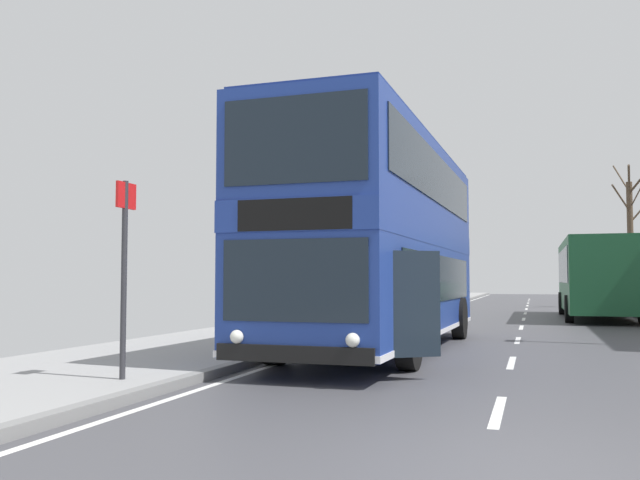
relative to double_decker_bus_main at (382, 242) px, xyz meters
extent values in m
cube|color=#434349|center=(2.68, -8.87, -2.33)|extent=(8.40, 140.00, 0.06)
cube|color=silver|center=(2.68, -6.27, -2.30)|extent=(0.12, 2.00, 0.00)
cube|color=silver|center=(2.68, -1.47, -2.30)|extent=(0.12, 2.00, 0.00)
cube|color=silver|center=(2.68, 3.33, -2.30)|extent=(0.12, 2.00, 0.00)
cube|color=silver|center=(2.68, 8.13, -2.30)|extent=(0.12, 2.00, 0.00)
cube|color=silver|center=(2.68, 12.93, -2.30)|extent=(0.12, 2.00, 0.00)
cube|color=silver|center=(2.68, 17.73, -2.30)|extent=(0.12, 2.00, 0.00)
cube|color=silver|center=(2.68, 22.53, -2.30)|extent=(0.12, 2.00, 0.00)
cube|color=silver|center=(2.68, 27.33, -2.30)|extent=(0.12, 2.00, 0.00)
cube|color=silver|center=(2.68, 32.13, -2.30)|extent=(0.12, 2.00, 0.00)
cube|color=silver|center=(2.68, 36.93, -2.30)|extent=(0.12, 2.00, 0.00)
cube|color=silver|center=(2.68, 41.73, -2.30)|extent=(0.12, 2.00, 0.00)
cube|color=silver|center=(-1.27, -8.87, -2.30)|extent=(0.12, 133.00, 0.00)
cube|color=slate|center=(-1.62, -8.87, -2.23)|extent=(0.20, 140.00, 0.14)
cube|color=navy|center=(0.00, 0.02, -1.04)|extent=(2.73, 10.60, 1.83)
cube|color=navy|center=(0.00, 0.02, 0.11)|extent=(2.75, 10.65, 0.48)
cube|color=navy|center=(0.00, 0.02, 1.18)|extent=(2.73, 10.60, 1.67)
cube|color=navy|center=(0.00, 0.02, 2.06)|extent=(2.65, 10.28, 0.08)
cube|color=#19232D|center=(-0.13, -5.27, -0.82)|extent=(2.18, 0.08, 1.17)
cube|color=black|center=(-0.13, -5.27, 0.11)|extent=(1.73, 0.07, 0.46)
cube|color=#19232D|center=(-0.13, -5.27, 1.18)|extent=(2.18, 0.08, 1.27)
cube|color=black|center=(-0.13, -5.27, -1.85)|extent=(2.35, 0.14, 0.24)
cube|color=silver|center=(0.00, 0.02, -1.89)|extent=(2.76, 10.65, 0.10)
cube|color=#19232D|center=(1.25, 0.25, -0.78)|extent=(0.22, 8.22, 0.95)
cube|color=#19232D|center=(1.25, -0.01, 1.27)|extent=(0.26, 9.49, 1.00)
cube|color=#19232D|center=(-1.24, 0.31, -0.78)|extent=(0.22, 8.22, 0.95)
cube|color=#19232D|center=(-1.25, 0.05, 1.27)|extent=(0.26, 9.49, 1.00)
sphere|color=white|center=(0.73, -5.31, -1.63)|extent=(0.20, 0.20, 0.20)
sphere|color=white|center=(-1.00, -5.26, -1.63)|extent=(0.20, 0.20, 0.20)
cube|color=#19232D|center=(1.41, -4.24, -1.17)|extent=(0.69, 0.48, 1.57)
cube|color=black|center=(1.08, -3.93, -1.17)|extent=(0.12, 0.90, 1.57)
cylinder|color=black|center=(1.11, -3.08, -1.78)|extent=(0.33, 1.05, 1.04)
cylinder|color=black|center=(-1.26, -3.03, -1.78)|extent=(0.33, 1.05, 1.04)
cylinder|color=black|center=(1.27, 3.36, -1.78)|extent=(0.33, 1.05, 1.04)
cylinder|color=black|center=(-1.10, 3.42, -1.78)|extent=(0.33, 1.05, 1.04)
cube|color=#19512D|center=(5.42, 14.34, -0.65)|extent=(2.50, 9.82, 2.67)
cube|color=#19232D|center=(4.17, 14.34, -0.28)|extent=(0.04, 8.35, 1.28)
cube|color=#19232D|center=(6.67, 14.34, -0.28)|extent=(0.04, 8.35, 1.28)
cube|color=#19232D|center=(5.41, 19.26, -0.38)|extent=(2.13, 0.03, 1.60)
cylinder|color=black|center=(4.23, 17.25, -1.82)|extent=(0.28, 0.96, 0.96)
cylinder|color=black|center=(6.61, 17.25, -1.82)|extent=(0.28, 0.96, 0.96)
cylinder|color=black|center=(4.24, 11.23, -1.82)|extent=(0.28, 0.96, 0.96)
cylinder|color=#236B4C|center=(7.13, 17.41, -1.64)|extent=(0.05, 0.05, 1.05)
cylinder|color=#236B4C|center=(7.13, 19.60, -1.64)|extent=(0.05, 0.05, 1.05)
cylinder|color=#236B4C|center=(7.13, 21.78, -1.64)|extent=(0.05, 0.05, 1.05)
cylinder|color=#236B4C|center=(7.13, 23.97, -1.64)|extent=(0.05, 0.05, 1.05)
cylinder|color=#2D2D33|center=(-2.26, -6.20, -0.81)|extent=(0.08, 0.08, 2.71)
cube|color=red|center=(-2.26, -6.18, 0.35)|extent=(0.04, 0.44, 0.36)
cylinder|color=#4C3D2D|center=(8.09, 25.95, 1.17)|extent=(0.32, 0.32, 6.67)
cylinder|color=#4C3D2D|center=(7.78, 26.65, 4.80)|extent=(0.72, 1.49, 1.72)
cylinder|color=#4C3D2D|center=(8.55, 25.54, 4.48)|extent=(1.06, 0.97, 1.27)
cylinder|color=#4C3D2D|center=(8.51, 25.61, 3.89)|extent=(0.92, 0.78, 1.77)
cylinder|color=#4C3D2D|center=(7.58, 25.07, 3.53)|extent=(1.13, 1.85, 1.32)
cylinder|color=#4C3D2D|center=(7.99, 25.07, 4.53)|extent=(0.34, 1.85, 1.33)
camera|label=1|loc=(3.10, -14.39, -0.82)|focal=38.60mm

